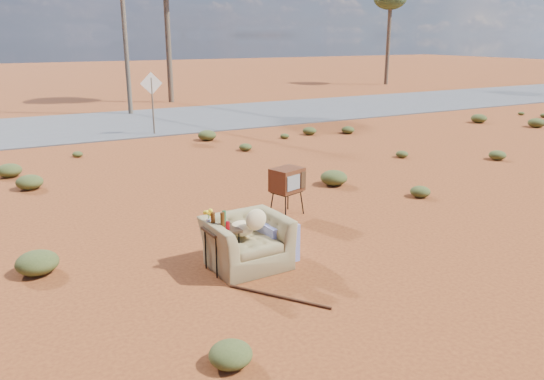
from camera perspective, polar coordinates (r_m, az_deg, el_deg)
name	(u,v)px	position (r m, az deg, el deg)	size (l,w,h in m)	color
ground	(280,268)	(8.16, 0.89, -8.39)	(140.00, 140.00, 0.00)	#94481D
highway	(95,125)	(22.04, -18.47, 6.63)	(140.00, 7.00, 0.04)	#565659
armchair	(252,235)	(8.12, -2.17, -4.81)	(1.42, 0.95, 1.03)	olive
tv_unit	(287,180)	(10.28, 1.65, 1.03)	(0.70, 0.63, 0.95)	black
side_table	(219,227)	(7.87, -5.75, -3.96)	(0.50, 0.50, 0.95)	#392414
rusty_bar	(279,296)	(7.29, 0.74, -11.38)	(0.04, 0.04, 1.50)	#4E2814
road_sign	(152,92)	(19.27, -12.80, 10.23)	(0.78, 0.06, 2.19)	brown
utility_pole_center	(124,17)	(24.64, -15.67, 17.45)	(1.40, 0.20, 8.00)	brown
scrub_patch	(148,193)	(11.70, -13.23, -0.36)	(17.49, 8.07, 0.33)	#495123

